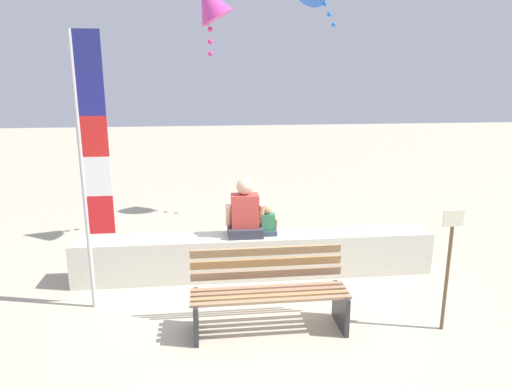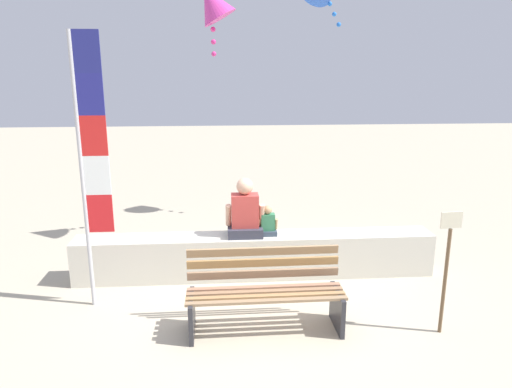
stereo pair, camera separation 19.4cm
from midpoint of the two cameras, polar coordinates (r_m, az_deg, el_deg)
name	(u,v)px [view 1 (the left image)]	position (r m, az deg, el deg)	size (l,w,h in m)	color
ground_plane	(262,302)	(6.16, -0.15, -12.90)	(40.00, 40.00, 0.00)	#BAAE94
seawall_ledge	(256,255)	(6.78, -0.89, -7.41)	(5.04, 0.48, 0.61)	beige
park_bench	(269,292)	(5.45, 0.49, -11.78)	(1.76, 0.63, 0.88)	#977856
person_adult	(245,213)	(6.57, -2.19, -2.36)	(0.54, 0.39, 0.82)	#333644
person_child	(268,223)	(6.65, 0.58, -3.55)	(0.28, 0.20, 0.42)	#344151
flag_banner	(90,154)	(5.79, -20.33, 4.49)	(0.35, 0.05, 3.29)	#B7B7BC
kite_magenta	(209,3)	(7.63, -6.41, 21.89)	(0.72, 0.71, 1.11)	#DB3D9E
sign_post	(449,261)	(5.60, 21.27, -7.54)	(0.24, 0.04, 1.41)	brown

